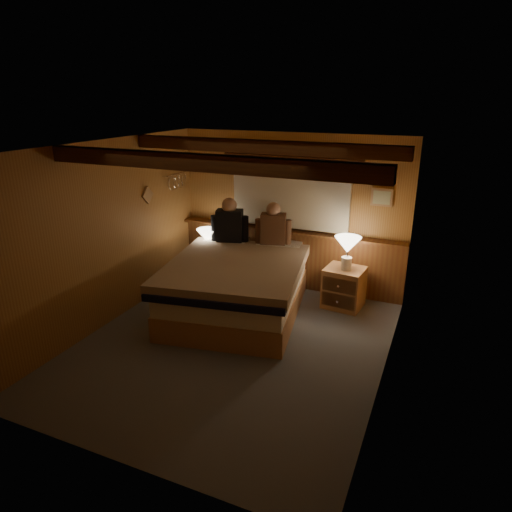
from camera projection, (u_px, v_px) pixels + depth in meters
The scene contains 19 objects.
floor at pixel (233, 344), 5.65m from camera, with size 4.20×4.20×0.00m, color slate.
ceiling at pixel (229, 147), 4.84m from camera, with size 4.20×4.20×0.00m, color tan.
wall_back at pixel (291, 212), 7.06m from camera, with size 3.60×3.60×0.00m, color #AF7E3E.
wall_left at pixel (107, 235), 5.91m from camera, with size 4.20×4.20×0.00m, color #AF7E3E.
wall_right at pixel (392, 277), 4.57m from camera, with size 4.20×4.20×0.00m, color #AF7E3E.
wall_front at pixel (108, 338), 3.43m from camera, with size 3.60×3.60×0.00m, color #AF7E3E.
wainscot at pixel (289, 257), 7.24m from camera, with size 3.60×0.23×0.94m.
curtain_window at pixel (290, 192), 6.89m from camera, with size 2.18×0.09×1.11m.
ceiling_beams at pixel (235, 154), 5.00m from camera, with size 3.60×1.65×0.16m.
coat_rail at pixel (176, 180), 7.09m from camera, with size 0.05×0.55×0.24m.
framed_print at pixel (382, 197), 6.42m from camera, with size 0.30×0.04×0.25m.
bed at pixel (238, 285), 6.37m from camera, with size 2.09×2.55×0.78m.
nightstand_left at pixel (206, 270), 7.35m from camera, with size 0.44×0.40×0.48m.
nightstand_right at pixel (344, 288), 6.57m from camera, with size 0.58×0.53×0.59m.
lamp_left at pixel (208, 237), 7.15m from camera, with size 0.34×0.34×0.45m.
lamp_right at pixel (348, 247), 6.32m from camera, with size 0.37×0.37×0.48m.
person_left at pixel (230, 224), 6.97m from camera, with size 0.56×0.33×0.71m.
person_right at pixel (273, 227), 6.86m from camera, with size 0.53×0.31×0.67m.
duffel_bag at pixel (193, 280), 7.20m from camera, with size 0.52×0.40×0.33m.
Camera 1 is at (2.22, -4.43, 2.93)m, focal length 32.00 mm.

